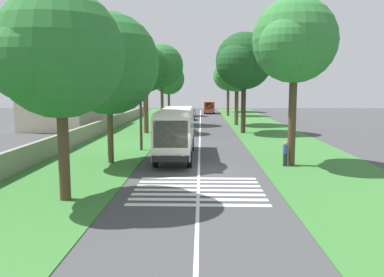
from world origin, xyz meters
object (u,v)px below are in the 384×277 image
trailing_car_2 (189,116)px  roadside_tree_right_3 (236,72)px  trailing_car_0 (184,126)px  roadside_tree_left_4 (168,80)px  trailing_car_1 (187,120)px  trailing_car_3 (191,113)px  utility_pole (141,103)px  roadside_tree_right_0 (292,43)px  roadside_tree_left_1 (160,67)px  pedestrian (285,153)px  roadside_tree_left_3 (144,70)px  roadside_tree_left_2 (59,58)px  trailing_minibus_0 (209,106)px  roadside_tree_right_2 (242,63)px  roadside_tree_left_0 (105,66)px  roadside_building (66,101)px  coach_bus (176,130)px  roadside_tree_right_1 (228,76)px  roadside_tree_right_4 (228,73)px

trailing_car_2 → roadside_tree_right_3: (-9.19, -6.83, 6.96)m
trailing_car_0 → roadside_tree_left_4: roadside_tree_left_4 is taller
trailing_car_1 → roadside_tree_right_3: bearing=-97.9°
trailing_car_3 → roadside_tree_right_3: bearing=-159.5°
trailing_car_2 → utility_pole: size_ratio=0.55×
trailing_car_1 → roadside_tree_right_0: roadside_tree_right_0 is taller
roadside_tree_left_1 → roadside_tree_right_3: size_ratio=1.06×
roadside_tree_left_4 → pedestrian: size_ratio=5.90×
roadside_tree_left_3 → roadside_tree_right_3: bearing=-48.5°
roadside_tree_right_0 → roadside_tree_right_3: 29.70m
roadside_tree_left_3 → roadside_tree_right_0: roadside_tree_right_0 is taller
roadside_tree_left_2 → roadside_tree_left_3: size_ratio=0.96×
trailing_minibus_0 → roadside_tree_left_1: roadside_tree_left_1 is taller
trailing_car_0 → roadside_tree_right_2: roadside_tree_right_2 is taller
trailing_car_2 → roadside_tree_right_0: roadside_tree_right_0 is taller
roadside_tree_left_0 → roadside_building: 28.33m
roadside_tree_left_2 → roadside_tree_right_0: (8.76, -12.72, 1.58)m
trailing_car_1 → roadside_tree_right_0: 32.61m
trailing_car_1 → roadside_tree_left_4: roadside_tree_left_4 is taller
trailing_car_0 → trailing_minibus_0: trailing_minibus_0 is taller
coach_bus → roadside_tree_right_2: size_ratio=0.95×
roadside_tree_left_0 → roadside_tree_left_2: (-9.13, -0.03, -0.08)m
roadside_tree_right_0 → roadside_tree_right_2: roadside_tree_right_2 is taller
trailing_car_1 → roadside_building: 17.15m
roadside_tree_right_1 → utility_pole: (-54.69, 10.92, -3.74)m
roadside_tree_left_2 → roadside_tree_right_0: 15.53m
trailing_car_0 → roadside_tree_left_4: bearing=9.0°
trailing_car_3 → roadside_tree_right_3: size_ratio=0.40×
roadside_tree_right_2 → roadside_tree_left_2: bearing=158.2°
roadside_tree_left_3 → pedestrian: 24.31m
roadside_building → coach_bus: bearing=-144.4°
roadside_tree_left_4 → roadside_tree_right_4: bearing=-90.8°
trailing_car_2 → roadside_tree_right_2: bearing=-160.6°
roadside_tree_left_3 → roadside_building: size_ratio=0.71×
trailing_car_3 → utility_pole: utility_pole is taller
trailing_car_3 → trailing_minibus_0: (8.29, -3.54, 0.88)m
roadside_tree_left_3 → utility_pole: roadside_tree_left_3 is taller
trailing_car_1 → trailing_car_2: 8.24m
roadside_tree_right_4 → roadside_tree_left_4: bearing=89.2°
trailing_minibus_0 → roadside_tree_left_0: size_ratio=0.57×
roadside_tree_right_1 → roadside_tree_left_4: bearing=136.2°
roadside_tree_left_3 → roadside_tree_right_4: bearing=-22.0°
roadside_tree_left_0 → roadside_building: size_ratio=0.73×
roadside_tree_left_1 → trailing_car_0: bearing=-154.2°
coach_bus → roadside_tree_right_2: roadside_tree_right_2 is taller
roadside_tree_left_1 → trailing_minibus_0: bearing=-15.7°
roadside_tree_right_1 → roadside_tree_left_2: bearing=169.9°
roadside_tree_left_1 → roadside_tree_left_4: (18.96, 0.51, -1.40)m
roadside_tree_left_1 → roadside_tree_right_1: roadside_tree_left_1 is taller
coach_bus → roadside_tree_left_0: (-2.73, 4.71, 4.70)m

